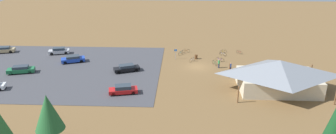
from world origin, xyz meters
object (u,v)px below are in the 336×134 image
at_px(car_tan_inner_stall, 4,50).
at_px(visitor_crossing_yard, 230,67).
at_px(car_red_aisle_side, 123,89).
at_px(car_green_end_stall, 21,69).
at_px(visitor_by_pavilion, 219,63).
at_px(bicycle_green_yard_left, 215,63).
at_px(bicycle_teal_lone_west, 181,53).
at_px(bicycle_silver_trailside, 223,54).
at_px(car_silver_far_end, 59,51).
at_px(bicycle_red_edge_south, 239,52).
at_px(bike_pavilion, 279,74).
at_px(trash_bin, 196,57).
at_px(car_blue_by_curb, 73,59).
at_px(bicycle_orange_near_sign, 186,51).
at_px(bicycle_white_near_porch, 192,60).
at_px(pine_west, 48,112).
at_px(bicycle_purple_mid_cluster, 220,60).
at_px(car_black_mid_lot, 127,68).
at_px(bicycle_yellow_edge_north, 223,51).
at_px(lot_sign, 176,53).

xyz_separation_m(car_tan_inner_stall, visitor_crossing_yard, (-48.14, 8.95, 0.17)).
distance_m(car_red_aisle_side, car_tan_inner_stall, 35.62).
height_order(car_green_end_stall, visitor_by_pavilion, visitor_by_pavilion).
bearing_deg(bicycle_green_yard_left, bicycle_teal_lone_west, -42.03).
distance_m(bicycle_silver_trailside, visitor_crossing_yard, 9.18).
bearing_deg(car_silver_far_end, bicycle_red_edge_south, -177.04).
distance_m(bike_pavilion, visitor_by_pavilion, 13.02).
xyz_separation_m(bike_pavilion, trash_bin, (12.63, -14.74, -2.39)).
height_order(bicycle_green_yard_left, car_blue_by_curb, car_blue_by_curb).
bearing_deg(car_blue_by_curb, bicycle_orange_near_sign, -162.30).
bearing_deg(bicycle_white_near_porch, bike_pavilion, 135.95).
bearing_deg(pine_west, bicycle_purple_mid_cluster, -125.92).
bearing_deg(visitor_crossing_yard, pine_west, 47.05).
relative_size(bicycle_orange_near_sign, car_red_aisle_side, 0.36).
bearing_deg(car_silver_far_end, bicycle_teal_lone_west, -178.22).
xyz_separation_m(car_green_end_stall, car_tan_inner_stall, (9.46, -11.61, -0.02)).
distance_m(car_silver_far_end, visitor_crossing_yard, 36.74).
relative_size(car_blue_by_curb, visitor_by_pavilion, 2.88).
height_order(trash_bin, car_black_mid_lot, car_black_mid_lot).
relative_size(bicycle_white_near_porch, bicycle_yellow_edge_north, 0.83).
distance_m(bicycle_teal_lone_west, car_blue_by_curb, 22.44).
height_order(bicycle_red_edge_south, bicycle_yellow_edge_north, bicycle_yellow_edge_north).
distance_m(bicycle_yellow_edge_north, car_silver_far_end, 35.74).
bearing_deg(car_black_mid_lot, pine_west, 79.64).
bearing_deg(bicycle_green_yard_left, visitor_crossing_yard, 127.18).
relative_size(bicycle_teal_lone_west, car_green_end_stall, 0.30).
height_order(pine_west, car_blue_by_curb, pine_west).
bearing_deg(bicycle_green_yard_left, bicycle_purple_mid_cluster, -121.92).
xyz_separation_m(bicycle_purple_mid_cluster, car_blue_by_curb, (29.63, 1.88, 0.34)).
xyz_separation_m(bicycle_red_edge_south, car_black_mid_lot, (22.74, 11.69, 0.37)).
xyz_separation_m(bicycle_green_yard_left, car_green_end_stall, (36.08, 6.08, 0.35)).
xyz_separation_m(bicycle_orange_near_sign, car_silver_far_end, (27.51, 2.16, 0.35)).
relative_size(car_green_end_stall, visitor_crossing_yard, 2.95).
distance_m(bicycle_yellow_edge_north, car_tan_inner_stall, 48.14).
bearing_deg(bicycle_silver_trailside, bike_pavilion, 111.71).
bearing_deg(bicycle_white_near_porch, bicycle_purple_mid_cluster, -176.27).
relative_size(trash_bin, bicycle_teal_lone_west, 0.59).
height_order(visitor_crossing_yard, visitor_by_pavilion, visitor_by_pavilion).
height_order(car_green_end_stall, car_silver_far_end, car_silver_far_end).
height_order(bicycle_silver_trailside, bicycle_yellow_edge_north, bicycle_yellow_edge_north).
relative_size(bicycle_white_near_porch, car_black_mid_lot, 0.26).
bearing_deg(car_green_end_stall, bicycle_red_edge_south, -162.39).
relative_size(lot_sign, bicycle_green_yard_left, 1.36).
xyz_separation_m(trash_bin, car_tan_inner_stall, (42.01, -2.13, 0.28)).
xyz_separation_m(bike_pavilion, lot_sign, (16.88, -14.48, -1.43)).
height_order(bicycle_purple_mid_cluster, bicycle_orange_near_sign, bicycle_purple_mid_cluster).
bearing_deg(visitor_crossing_yard, bike_pavilion, 129.35).
bearing_deg(car_black_mid_lot, bicycle_teal_lone_west, -133.67).
bearing_deg(bicycle_purple_mid_cluster, car_green_end_stall, 12.24).
bearing_deg(bicycle_red_edge_south, trash_bin, 22.15).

